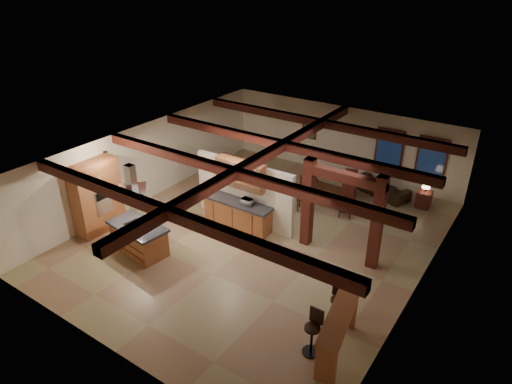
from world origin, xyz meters
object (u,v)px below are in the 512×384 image
bar_counter (338,328)px  kitchen_island (139,238)px  dining_table (328,197)px  sofa (381,186)px

bar_counter → kitchen_island: bearing=177.2°
dining_table → bar_counter: bearing=-59.0°
kitchen_island → dining_table: size_ratio=1.24×
sofa → kitchen_island: bearing=77.9°
sofa → bar_counter: bar_counter is taller
kitchen_island → sofa: 9.24m
bar_counter → dining_table: bearing=117.9°
dining_table → bar_counter: bar_counter is taller
kitchen_island → bar_counter: bar_counter is taller
dining_table → sofa: bearing=57.3°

